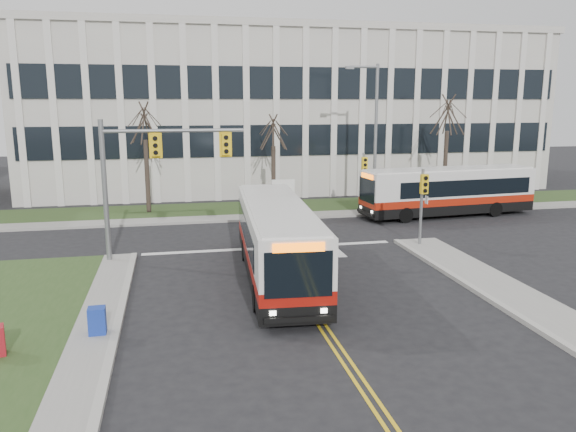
# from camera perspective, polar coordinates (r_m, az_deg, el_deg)

# --- Properties ---
(ground) EXTENTS (120.00, 120.00, 0.00)m
(ground) POSITION_cam_1_polar(r_m,az_deg,el_deg) (19.44, 2.27, -9.36)
(ground) COLOR black
(ground) RESTS_ON ground
(sidewalk_west) EXTENTS (1.20, 26.00, 0.14)m
(sidewalk_west) POSITION_cam_1_polar(r_m,az_deg,el_deg) (14.60, -21.43, -17.37)
(sidewalk_west) COLOR #9E9B93
(sidewalk_west) RESTS_ON ground
(sidewalk_cross) EXTENTS (44.00, 1.60, 0.14)m
(sidewalk_cross) POSITION_cam_1_polar(r_m,az_deg,el_deg) (34.82, 4.28, 0.17)
(sidewalk_cross) COLOR #9E9B93
(sidewalk_cross) RESTS_ON ground
(building_lawn) EXTENTS (44.00, 5.00, 0.12)m
(building_lawn) POSITION_cam_1_polar(r_m,az_deg,el_deg) (37.47, 3.11, 0.99)
(building_lawn) COLOR #2F481F
(building_lawn) RESTS_ON ground
(office_building) EXTENTS (40.00, 16.00, 12.00)m
(office_building) POSITION_cam_1_polar(r_m,az_deg,el_deg) (48.54, -0.46, 10.48)
(office_building) COLOR beige
(office_building) RESTS_ON ground
(mast_arm_signal) EXTENTS (6.11, 0.38, 6.20)m
(mast_arm_signal) POSITION_cam_1_polar(r_m,az_deg,el_deg) (24.95, -14.41, 5.05)
(mast_arm_signal) COLOR slate
(mast_arm_signal) RESTS_ON ground
(signal_pole_near) EXTENTS (0.34, 0.39, 3.80)m
(signal_pole_near) POSITION_cam_1_polar(r_m,az_deg,el_deg) (27.48, 13.53, 1.97)
(signal_pole_near) COLOR slate
(signal_pole_near) RESTS_ON ground
(signal_pole_far) EXTENTS (0.34, 0.39, 3.80)m
(signal_pole_far) POSITION_cam_1_polar(r_m,az_deg,el_deg) (35.27, 7.70, 4.26)
(signal_pole_far) COLOR slate
(signal_pole_far) RESTS_ON ground
(streetlight) EXTENTS (2.15, 0.25, 9.20)m
(streetlight) POSITION_cam_1_polar(r_m,az_deg,el_deg) (36.06, 8.65, 8.68)
(streetlight) COLOR slate
(streetlight) RESTS_ON ground
(directory_sign) EXTENTS (1.50, 0.12, 2.00)m
(directory_sign) POSITION_cam_1_polar(r_m,az_deg,el_deg) (36.24, -0.50, 2.43)
(directory_sign) COLOR slate
(directory_sign) RESTS_ON ground
(tree_left) EXTENTS (1.80, 1.80, 7.70)m
(tree_left) POSITION_cam_1_polar(r_m,az_deg,el_deg) (35.68, -14.36, 8.94)
(tree_left) COLOR #42352B
(tree_left) RESTS_ON ground
(tree_mid) EXTENTS (1.80, 1.80, 6.82)m
(tree_mid) POSITION_cam_1_polar(r_m,az_deg,el_deg) (36.44, -1.50, 8.35)
(tree_mid) COLOR #42352B
(tree_mid) RESTS_ON ground
(tree_right) EXTENTS (1.80, 1.80, 8.25)m
(tree_right) POSITION_cam_1_polar(r_m,az_deg,el_deg) (40.09, 15.93, 9.68)
(tree_right) COLOR #42352B
(tree_right) RESTS_ON ground
(bus_main) EXTENTS (3.10, 11.16, 2.94)m
(bus_main) POSITION_cam_1_polar(r_m,az_deg,el_deg) (22.14, -1.15, -2.72)
(bus_main) COLOR silver
(bus_main) RESTS_ON ground
(bus_cross) EXTENTS (10.99, 3.35, 2.89)m
(bus_cross) POSITION_cam_1_polar(r_m,az_deg,el_deg) (35.75, 15.91, 2.30)
(bus_cross) COLOR silver
(bus_cross) RESTS_ON ground
(newspaper_box_blue) EXTENTS (0.51, 0.46, 0.95)m
(newspaper_box_blue) POSITION_cam_1_polar(r_m,az_deg,el_deg) (17.91, -18.81, -10.23)
(newspaper_box_blue) COLOR #163199
(newspaper_box_blue) RESTS_ON ground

